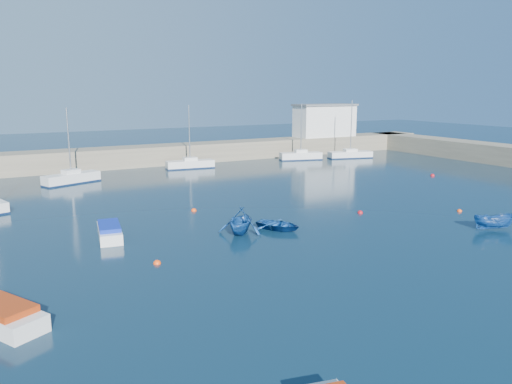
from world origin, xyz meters
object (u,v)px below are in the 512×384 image
sailboat_6 (190,164)px  dinghy_right (494,222)px  dinghy_center (278,225)px  sailboat_8 (350,154)px  motorboat_1 (109,231)px  sailboat_5 (71,178)px  harbor_office (325,121)px  sailboat_7 (301,156)px  dinghy_left (241,221)px

sailboat_6 → dinghy_right: bearing=-160.5°
dinghy_center → dinghy_right: 15.91m
sailboat_8 → dinghy_right: size_ratio=2.80×
motorboat_1 → dinghy_right: 27.79m
motorboat_1 → dinghy_right: (25.35, -11.39, 0.12)m
sailboat_5 → dinghy_right: size_ratio=2.68×
harbor_office → sailboat_5: (-41.26, -9.61, -4.48)m
dinghy_right → dinghy_center: bearing=89.5°
harbor_office → dinghy_right: (-16.97, -44.06, -4.50)m
sailboat_6 → sailboat_7: size_ratio=1.00×
harbor_office → sailboat_6: 26.81m
dinghy_right → sailboat_7: bearing=15.6°
harbor_office → dinghy_center: (-30.92, -36.43, -4.75)m
dinghy_left → harbor_office: bearing=88.3°
harbor_office → dinghy_center: size_ratio=2.96×
harbor_office → dinghy_center: harbor_office is taller
sailboat_7 → sailboat_8: bearing=-88.7°
motorboat_1 → dinghy_center: bearing=-9.5°
harbor_office → sailboat_7: 11.21m
sailboat_5 → dinghy_right: 42.15m
motorboat_1 → harbor_office: bearing=46.4°
dinghy_left → motorboat_1: bearing=-159.8°
dinghy_center → dinghy_left: (-2.90, 0.43, 0.60)m
sailboat_8 → dinghy_center: (-30.17, -28.73, -0.20)m
harbor_office → dinghy_right: 47.43m
sailboat_5 → sailboat_8: (40.50, 1.91, -0.07)m
harbor_office → sailboat_7: (-8.48, -5.81, -4.49)m
sailboat_6 → dinghy_center: size_ratio=2.43×
sailboat_8 → dinghy_left: bearing=144.9°
motorboat_1 → sailboat_8: bearing=39.7°
motorboat_1 → sailboat_5: bearing=96.1°
sailboat_5 → harbor_office: bearing=-98.5°
sailboat_6 → sailboat_8: bearing=-88.1°
dinghy_center → dinghy_right: (13.95, -7.63, 0.25)m
sailboat_8 → dinghy_left: 43.52m
dinghy_left → dinghy_right: size_ratio=1.16×
sailboat_7 → dinghy_left: (-25.35, -30.19, 0.33)m
sailboat_5 → dinghy_left: 27.42m
harbor_office → motorboat_1: bearing=-142.3°
motorboat_1 → dinghy_right: bearing=-15.5°
harbor_office → motorboat_1: size_ratio=2.30×
sailboat_6 → motorboat_1: size_ratio=1.89×
sailboat_7 → motorboat_1: sailboat_7 is taller
sailboat_7 → sailboat_8: size_ratio=0.95×
dinghy_center → sailboat_8: bearing=12.1°
sailboat_8 → harbor_office: bearing=8.8°
sailboat_8 → dinghy_left: sailboat_8 is taller
sailboat_7 → dinghy_center: sailboat_7 is taller
harbor_office → sailboat_7: bearing=-145.6°
harbor_office → sailboat_5: sailboat_5 is taller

